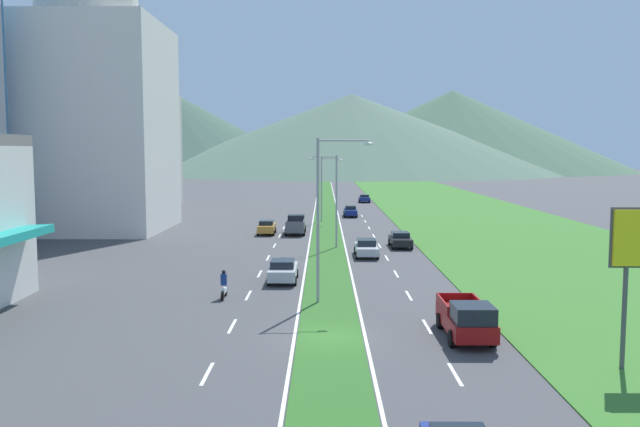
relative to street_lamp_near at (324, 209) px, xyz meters
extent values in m
plane|color=#424244|center=(0.29, -7.38, -5.71)|extent=(600.00, 600.00, 0.00)
cube|color=#2D6023|center=(0.29, 52.62, -5.68)|extent=(3.20, 240.00, 0.06)
cube|color=#387028|center=(20.89, 52.62, -5.68)|extent=(24.00, 240.00, 0.06)
cube|color=silver|center=(-4.81, -12.66, -5.70)|extent=(0.16, 2.80, 0.01)
cube|color=silver|center=(-4.81, -5.30, -5.70)|extent=(0.16, 2.80, 0.01)
cube|color=silver|center=(-4.81, 2.05, -5.70)|extent=(0.16, 2.80, 0.01)
cube|color=silver|center=(-4.81, 9.41, -5.70)|extent=(0.16, 2.80, 0.01)
cube|color=silver|center=(-4.81, 16.77, -5.70)|extent=(0.16, 2.80, 0.01)
cube|color=silver|center=(-4.81, 24.12, -5.70)|extent=(0.16, 2.80, 0.01)
cube|color=silver|center=(-4.81, 31.48, -5.70)|extent=(0.16, 2.80, 0.01)
cube|color=silver|center=(-4.81, 38.84, -5.70)|extent=(0.16, 2.80, 0.01)
cube|color=silver|center=(-4.81, 46.20, -5.70)|extent=(0.16, 2.80, 0.01)
cube|color=silver|center=(-4.81, 53.55, -5.70)|extent=(0.16, 2.80, 0.01)
cube|color=silver|center=(5.39, -12.66, -5.70)|extent=(0.16, 2.80, 0.01)
cube|color=silver|center=(5.39, -5.30, -5.70)|extent=(0.16, 2.80, 0.01)
cube|color=silver|center=(5.39, 2.05, -5.70)|extent=(0.16, 2.80, 0.01)
cube|color=silver|center=(5.39, 9.41, -5.70)|extent=(0.16, 2.80, 0.01)
cube|color=silver|center=(5.39, 16.77, -5.70)|extent=(0.16, 2.80, 0.01)
cube|color=silver|center=(5.39, 24.12, -5.70)|extent=(0.16, 2.80, 0.01)
cube|color=silver|center=(5.39, 31.48, -5.70)|extent=(0.16, 2.80, 0.01)
cube|color=silver|center=(5.39, 38.84, -5.70)|extent=(0.16, 2.80, 0.01)
cube|color=silver|center=(5.39, 46.20, -5.70)|extent=(0.16, 2.80, 0.01)
cube|color=silver|center=(5.39, 53.55, -5.70)|extent=(0.16, 2.80, 0.01)
cube|color=silver|center=(-1.46, 52.62, -5.70)|extent=(0.16, 240.00, 0.01)
cube|color=silver|center=(2.04, 52.62, -5.70)|extent=(0.16, 240.00, 0.01)
cube|color=silver|center=(-26.87, 36.97, 6.13)|extent=(16.85, 16.85, 23.67)
cylinder|color=beige|center=(-26.87, 36.97, 20.11)|extent=(11.27, 11.27, 4.30)
cube|color=#B7B2A8|center=(-33.55, 68.36, 3.67)|extent=(17.11, 17.11, 18.75)
cone|color=#3D5647|center=(-77.41, 266.62, 14.30)|extent=(150.10, 150.10, 40.01)
cone|color=#516B56|center=(11.93, 245.08, 11.06)|extent=(178.49, 178.49, 33.53)
cone|color=#47664C|center=(60.30, 272.04, 13.05)|extent=(162.47, 162.47, 37.52)
cylinder|color=#99999E|center=(-0.36, 0.00, -0.75)|extent=(0.18, 0.18, 9.91)
cylinder|color=#99999E|center=(1.13, 0.01, 4.05)|extent=(3.00, 0.12, 0.10)
ellipsoid|color=silver|center=(2.63, 0.02, 3.85)|extent=(0.56, 0.28, 0.20)
cylinder|color=#99999E|center=(1.17, 22.68, -1.32)|extent=(0.18, 0.18, 8.77)
cylinder|color=#99999E|center=(0.04, 22.65, 2.91)|extent=(2.26, 0.17, 0.10)
ellipsoid|color=silver|center=(-1.09, 22.61, 2.71)|extent=(0.56, 0.28, 0.20)
cylinder|color=#99999E|center=(-0.33, 45.36, -1.51)|extent=(0.18, 0.18, 8.39)
cylinder|color=#99999E|center=(0.83, 45.36, 2.53)|extent=(2.32, 0.10, 0.10)
ellipsoid|color=silver|center=(1.99, 45.36, 2.33)|extent=(0.56, 0.28, 0.20)
cylinder|color=#4C4C51|center=(12.51, -12.04, -3.49)|extent=(0.20, 0.20, 4.43)
cube|color=navy|center=(3.70, 52.48, -5.03)|extent=(1.73, 4.53, 0.72)
cube|color=black|center=(3.70, 52.67, -4.42)|extent=(1.49, 1.99, 0.49)
cylinder|color=black|center=(4.53, 51.08, -5.39)|extent=(0.22, 0.64, 0.64)
cylinder|color=black|center=(2.87, 51.08, -5.39)|extent=(0.22, 0.64, 0.64)
cylinder|color=black|center=(4.53, 53.89, -5.39)|extent=(0.22, 0.64, 0.64)
cylinder|color=black|center=(2.87, 53.89, -5.39)|extent=(0.22, 0.64, 0.64)
cube|color=#C6842D|center=(-6.31, 32.76, -5.01)|extent=(1.75, 4.01, 0.76)
cube|color=black|center=(-6.31, 32.60, -4.39)|extent=(1.51, 1.77, 0.48)
cylinder|color=black|center=(-7.16, 34.01, -5.39)|extent=(0.22, 0.64, 0.64)
cylinder|color=black|center=(-5.47, 34.01, -5.39)|extent=(0.22, 0.64, 0.64)
cylinder|color=black|center=(-7.16, 31.52, -5.39)|extent=(0.22, 0.64, 0.64)
cylinder|color=black|center=(-5.47, 31.52, -5.39)|extent=(0.22, 0.64, 0.64)
cube|color=black|center=(7.29, 23.07, -5.06)|extent=(1.88, 4.47, 0.65)
cube|color=black|center=(7.29, 23.24, -4.49)|extent=(1.61, 1.97, 0.49)
cylinder|color=black|center=(8.19, 21.68, -5.39)|extent=(0.22, 0.64, 0.64)
cylinder|color=black|center=(6.39, 21.68, -5.39)|extent=(0.22, 0.64, 0.64)
cylinder|color=black|center=(8.19, 24.45, -5.39)|extent=(0.22, 0.64, 0.64)
cylinder|color=black|center=(6.39, 24.45, -5.39)|extent=(0.22, 0.64, 0.64)
cube|color=navy|center=(7.25, 78.20, -5.07)|extent=(1.83, 4.02, 0.63)
cube|color=black|center=(7.25, 78.37, -4.54)|extent=(1.57, 1.77, 0.44)
cylinder|color=black|center=(8.13, 76.96, -5.39)|extent=(0.22, 0.64, 0.64)
cylinder|color=black|center=(6.37, 76.96, -5.39)|extent=(0.22, 0.64, 0.64)
cylinder|color=black|center=(8.13, 79.45, -5.39)|extent=(0.22, 0.64, 0.64)
cylinder|color=black|center=(6.37, 79.45, -5.39)|extent=(0.22, 0.64, 0.64)
cube|color=#B2B2B7|center=(3.69, 17.60, -5.06)|extent=(1.85, 4.70, 0.65)
cube|color=black|center=(3.69, 17.79, -4.47)|extent=(1.59, 2.07, 0.52)
cylinder|color=black|center=(4.57, 16.14, -5.39)|extent=(0.22, 0.64, 0.64)
cylinder|color=black|center=(2.80, 16.14, -5.39)|extent=(0.22, 0.64, 0.64)
cylinder|color=black|center=(4.57, 19.06, -5.39)|extent=(0.22, 0.64, 0.64)
cylinder|color=black|center=(2.80, 19.06, -5.39)|extent=(0.22, 0.64, 0.64)
cube|color=#B2B2B7|center=(-2.89, 6.58, -5.02)|extent=(1.89, 4.52, 0.74)
cube|color=black|center=(-2.89, 6.40, -4.40)|extent=(1.63, 1.99, 0.50)
cylinder|color=black|center=(-3.79, 7.98, -5.39)|extent=(0.22, 0.64, 0.64)
cylinder|color=black|center=(-1.98, 7.98, -5.39)|extent=(0.22, 0.64, 0.64)
cylinder|color=black|center=(-3.79, 5.18, -5.39)|extent=(0.22, 0.64, 0.64)
cylinder|color=black|center=(-1.98, 5.18, -5.39)|extent=(0.22, 0.64, 0.64)
cube|color=maroon|center=(6.96, -7.25, -4.91)|extent=(2.00, 5.40, 0.80)
cube|color=black|center=(6.96, -8.85, -4.11)|extent=(1.84, 2.00, 0.80)
cube|color=maroon|center=(7.90, -6.15, -4.29)|extent=(0.10, 3.20, 0.44)
cube|color=maroon|center=(6.02, -6.15, -4.29)|extent=(0.10, 3.20, 0.44)
cube|color=maroon|center=(6.96, -4.60, -4.29)|extent=(1.84, 0.10, 0.44)
cylinder|color=black|center=(7.92, -8.87, -5.31)|extent=(0.26, 0.80, 0.80)
cylinder|color=black|center=(6.00, -8.87, -5.31)|extent=(0.26, 0.80, 0.80)
cylinder|color=black|center=(7.92, -5.63, -5.31)|extent=(0.26, 0.80, 0.80)
cylinder|color=black|center=(6.00, -5.63, -5.31)|extent=(0.26, 0.80, 0.80)
cube|color=#515459|center=(-3.13, 33.12, -4.91)|extent=(2.00, 5.40, 0.80)
cube|color=black|center=(-3.13, 34.72, -4.11)|extent=(1.84, 2.00, 0.80)
cube|color=#515459|center=(-4.07, 32.02, -4.29)|extent=(0.10, 3.20, 0.44)
cube|color=#515459|center=(-2.19, 32.02, -4.29)|extent=(0.10, 3.20, 0.44)
cube|color=#515459|center=(-3.13, 30.47, -4.29)|extent=(1.84, 0.10, 0.44)
cylinder|color=black|center=(-4.09, 34.74, -5.31)|extent=(0.26, 0.80, 0.80)
cylinder|color=black|center=(-2.17, 34.74, -5.31)|extent=(0.26, 0.80, 0.80)
cylinder|color=black|center=(-4.09, 31.50, -5.31)|extent=(0.26, 0.80, 0.80)
cylinder|color=black|center=(-2.17, 31.50, -5.31)|extent=(0.26, 0.80, 0.80)
cylinder|color=black|center=(-6.22, 1.96, -5.41)|extent=(0.10, 0.60, 0.60)
cylinder|color=black|center=(-6.22, 0.56, -5.41)|extent=(0.12, 0.60, 0.60)
cube|color=silver|center=(-6.22, 1.26, -5.23)|extent=(0.20, 1.12, 0.25)
ellipsoid|color=silver|center=(-6.22, 1.46, -4.88)|extent=(0.24, 0.44, 0.24)
cube|color=navy|center=(-6.22, 1.16, -4.51)|extent=(0.36, 0.28, 0.70)
sphere|color=black|center=(-6.22, 1.21, -4.04)|extent=(0.26, 0.26, 0.26)
camera|label=1|loc=(0.00, -38.84, 3.43)|focal=36.79mm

